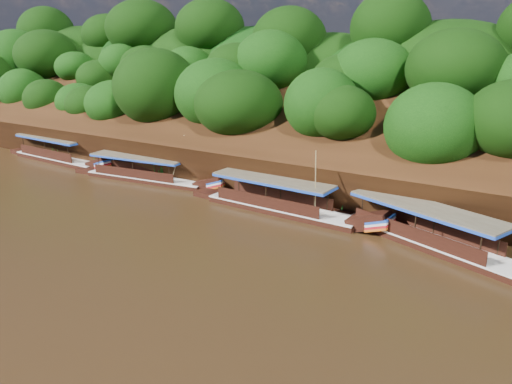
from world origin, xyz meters
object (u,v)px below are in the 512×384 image
boat_1 (290,207)px  boat_3 (63,157)px  boat_0 (446,244)px  boat_2 (153,176)px

boat_1 → boat_3: bearing=179.0°
boat_0 → boat_1: 11.41m
boat_2 → boat_3: bearing=170.9°
boat_2 → boat_3: boat_2 is taller
boat_0 → boat_1: size_ratio=1.04×
boat_1 → boat_2: boat_1 is taller
boat_0 → boat_3: size_ratio=1.04×
boat_0 → boat_2: bearing=-164.1°
boat_0 → boat_3: (-39.47, 2.43, 0.02)m
boat_0 → boat_2: size_ratio=1.05×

